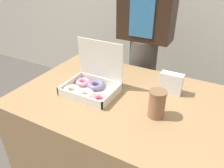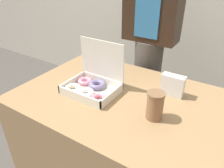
# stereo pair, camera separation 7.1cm
# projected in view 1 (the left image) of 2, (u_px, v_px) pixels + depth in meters

# --- Properties ---
(table) EXTENTS (1.18, 0.82, 0.71)m
(table) POSITION_uv_depth(u_px,v_px,m) (120.00, 142.00, 1.42)
(table) COLOR #99754C
(table) RESTS_ON ground_plane
(donut_box) EXTENTS (0.31, 0.25, 0.28)m
(donut_box) POSITION_uv_depth(u_px,v_px,m) (90.00, 85.00, 1.26)
(donut_box) COLOR silver
(donut_box) RESTS_ON table
(coffee_cup) EXTENTS (0.09, 0.09, 0.14)m
(coffee_cup) POSITION_uv_depth(u_px,v_px,m) (157.00, 104.00, 1.05)
(coffee_cup) COLOR #8C6042
(coffee_cup) RESTS_ON table
(napkin_holder) EXTENTS (0.13, 0.05, 0.12)m
(napkin_holder) POSITION_uv_depth(u_px,v_px,m) (171.00, 83.00, 1.25)
(napkin_holder) COLOR silver
(napkin_holder) RESTS_ON table
(person_customer) EXTENTS (0.40, 0.22, 1.63)m
(person_customer) POSITION_uv_depth(u_px,v_px,m) (145.00, 36.00, 1.64)
(person_customer) COLOR #4C4742
(person_customer) RESTS_ON ground_plane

